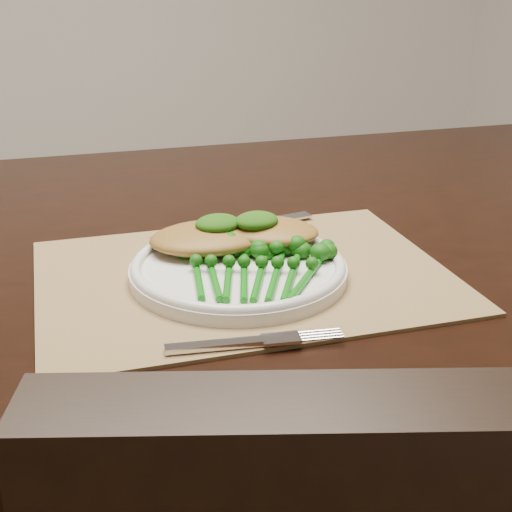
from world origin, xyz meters
name	(u,v)px	position (x,y,z in m)	size (l,w,h in m)	color
dining_table	(212,451)	(0.07, 0.09, 0.38)	(1.68, 1.05, 0.75)	black
placemat	(244,276)	(0.06, -0.08, 0.75)	(0.46, 0.34, 0.00)	olive
dinner_plate	(238,268)	(0.05, -0.09, 0.77)	(0.25, 0.25, 0.02)	silver
knife	(219,230)	(0.08, 0.05, 0.76)	(0.23, 0.04, 0.01)	silver
fork	(267,340)	(0.02, -0.24, 0.76)	(0.17, 0.05, 0.01)	silver
chicken_fillet_left	(210,237)	(0.04, -0.03, 0.78)	(0.14, 0.10, 0.03)	olive
chicken_fillet_right	(267,231)	(0.11, -0.04, 0.79)	(0.12, 0.09, 0.02)	olive
pesto_dollop_left	(218,224)	(0.05, -0.03, 0.80)	(0.05, 0.05, 0.02)	#153E08
pesto_dollop_right	(257,221)	(0.09, -0.04, 0.80)	(0.05, 0.04, 0.02)	#153E08
broccolini_bundle	(252,276)	(0.05, -0.13, 0.77)	(0.19, 0.20, 0.04)	#0D610C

